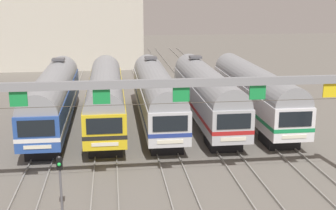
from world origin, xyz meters
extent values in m
plane|color=slate|center=(0.00, 0.00, 0.00)|extent=(160.00, 160.00, 0.00)
cube|color=gray|center=(-9.11, 17.00, 0.07)|extent=(0.07, 70.00, 0.15)
cube|color=gray|center=(-7.68, 17.00, 0.07)|extent=(0.07, 70.00, 0.15)
cube|color=gray|center=(-4.91, 17.00, 0.07)|extent=(0.07, 70.00, 0.15)
cube|color=gray|center=(-3.48, 17.00, 0.07)|extent=(0.07, 70.00, 0.15)
cube|color=gray|center=(-0.72, 17.00, 0.07)|extent=(0.07, 70.00, 0.15)
cube|color=gray|center=(0.72, 17.00, 0.07)|extent=(0.07, 70.00, 0.15)
cube|color=gray|center=(3.48, 17.00, 0.07)|extent=(0.07, 70.00, 0.15)
cube|color=gray|center=(4.91, 17.00, 0.07)|extent=(0.07, 70.00, 0.15)
cube|color=gray|center=(7.68, 17.00, 0.07)|extent=(0.07, 70.00, 0.15)
cube|color=gray|center=(9.11, 17.00, 0.07)|extent=(0.07, 70.00, 0.15)
cube|color=#284C9E|center=(-8.39, 0.00, 2.23)|extent=(2.85, 18.00, 2.35)
cube|color=white|center=(-8.39, 0.00, 1.87)|extent=(2.88, 18.02, 0.28)
cylinder|color=gray|center=(-8.39, 0.00, 3.40)|extent=(2.74, 17.64, 2.74)
cube|color=black|center=(-8.39, -9.02, 2.70)|extent=(2.28, 0.06, 1.03)
cube|color=silver|center=(-8.39, -9.02, 1.47)|extent=(1.71, 0.05, 0.24)
cube|color=black|center=(-8.39, -6.30, 0.53)|extent=(2.28, 2.60, 1.05)
cube|color=black|center=(-8.39, 6.30, 0.53)|extent=(2.28, 2.60, 1.05)
cube|color=#4C4C51|center=(-8.39, 5.04, 4.95)|extent=(1.10, 1.10, 0.20)
cube|color=gold|center=(-4.20, 0.00, 2.23)|extent=(2.85, 18.00, 2.35)
cube|color=black|center=(-4.20, 0.00, 1.87)|extent=(2.88, 18.02, 0.28)
cylinder|color=gray|center=(-4.20, 0.00, 3.40)|extent=(2.74, 17.64, 2.74)
cube|color=black|center=(-4.20, -9.02, 2.70)|extent=(2.28, 0.06, 1.03)
cube|color=silver|center=(-4.20, -9.02, 1.47)|extent=(1.71, 0.05, 0.24)
cube|color=black|center=(-4.20, -6.30, 0.53)|extent=(2.28, 2.60, 1.05)
cube|color=black|center=(-4.20, 6.30, 0.53)|extent=(2.28, 2.60, 1.05)
cube|color=silver|center=(0.00, 0.00, 2.23)|extent=(2.85, 18.00, 2.35)
cube|color=navy|center=(0.00, 0.00, 1.87)|extent=(2.88, 18.02, 0.28)
cylinder|color=gray|center=(0.00, 0.00, 3.40)|extent=(2.74, 17.64, 2.74)
cube|color=black|center=(0.00, -9.02, 2.70)|extent=(2.28, 0.06, 1.03)
cube|color=silver|center=(0.00, -9.02, 1.47)|extent=(1.71, 0.05, 0.24)
cube|color=black|center=(0.00, -6.30, 0.53)|extent=(2.28, 2.60, 1.05)
cube|color=black|center=(0.00, 6.30, 0.53)|extent=(2.28, 2.60, 1.05)
cube|color=#4C4C51|center=(0.00, 5.04, 4.95)|extent=(1.10, 1.10, 0.20)
cube|color=#B2B5BA|center=(4.20, 0.00, 2.23)|extent=(2.85, 18.00, 2.35)
cube|color=#B21E1E|center=(4.20, 0.00, 1.87)|extent=(2.88, 18.02, 0.28)
cylinder|color=gray|center=(4.20, 0.00, 3.40)|extent=(2.74, 17.64, 2.74)
cube|color=black|center=(4.20, -9.02, 2.70)|extent=(2.28, 0.06, 1.03)
cube|color=silver|center=(4.20, -9.02, 1.47)|extent=(1.71, 0.05, 0.24)
cube|color=black|center=(4.20, -6.30, 0.53)|extent=(2.28, 2.60, 1.05)
cube|color=black|center=(4.20, 6.30, 0.53)|extent=(2.28, 2.60, 1.05)
cube|color=#4C4C51|center=(4.20, 5.04, 4.95)|extent=(1.10, 1.10, 0.20)
cube|color=white|center=(8.39, 0.00, 2.23)|extent=(2.85, 18.00, 2.35)
cube|color=#198C4C|center=(8.39, 0.00, 1.87)|extent=(2.88, 18.02, 0.28)
cylinder|color=gray|center=(8.39, 0.00, 3.40)|extent=(2.74, 17.64, 2.74)
cube|color=black|center=(8.39, -9.02, 2.70)|extent=(2.28, 0.06, 1.03)
cube|color=silver|center=(8.39, -9.02, 1.47)|extent=(1.71, 0.05, 0.24)
cube|color=black|center=(8.39, -6.30, 0.53)|extent=(2.28, 2.60, 1.05)
cube|color=black|center=(8.39, 6.30, 0.53)|extent=(2.28, 2.60, 1.05)
cube|color=gray|center=(0.00, -13.50, 6.25)|extent=(21.59, 0.32, 0.44)
cube|color=#198C3F|center=(-8.39, -13.50, 5.63)|extent=(0.90, 0.08, 0.80)
cube|color=#198C3F|center=(-4.20, -13.50, 5.63)|extent=(0.90, 0.08, 0.80)
cube|color=#198C3F|center=(0.00, -13.50, 5.63)|extent=(0.90, 0.08, 0.80)
cube|color=#198C3F|center=(4.20, -13.50, 5.63)|extent=(0.90, 0.08, 0.80)
cube|color=yellow|center=(8.39, -13.50, 5.63)|extent=(0.90, 0.08, 0.80)
cylinder|color=#3F382D|center=(0.00, -13.50, 5.15)|extent=(21.59, 0.03, 0.03)
cylinder|color=#59595E|center=(-6.29, -15.55, 1.58)|extent=(0.12, 0.12, 3.17)
cube|color=black|center=(-6.29, -15.55, 2.82)|extent=(0.28, 0.24, 0.60)
sphere|color=green|center=(-6.29, -15.69, 2.82)|extent=(0.18, 0.18, 0.18)
cube|color=beige|center=(-9.54, 32.69, 5.49)|extent=(20.99, 10.00, 10.97)
camera|label=1|loc=(-3.62, -36.92, 10.98)|focal=48.87mm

